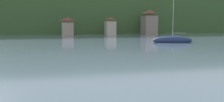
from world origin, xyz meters
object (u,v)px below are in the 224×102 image
(shore_building_west, at_px, (67,26))
(shore_building_central, at_px, (149,22))
(sailboat_far_5, at_px, (172,40))
(shore_building_westcentral, at_px, (110,26))

(shore_building_west, xyz_separation_m, shore_building_central, (29.03, 0.87, 1.37))
(shore_building_west, xyz_separation_m, sailboat_far_5, (18.99, -35.51, -2.45))
(shore_building_west, height_order, shore_building_westcentral, shore_building_westcentral)
(shore_building_west, bearing_deg, shore_building_westcentral, 1.87)
(shore_building_west, xyz_separation_m, shore_building_westcentral, (14.52, 0.47, 0.08))
(shore_building_westcentral, bearing_deg, shore_building_central, 1.58)
(shore_building_west, relative_size, sailboat_far_5, 0.61)
(shore_building_westcentral, xyz_separation_m, sailboat_far_5, (4.48, -35.98, -2.54))
(shore_building_west, bearing_deg, sailboat_far_5, -61.86)
(shore_building_central, bearing_deg, shore_building_westcentral, -178.42)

